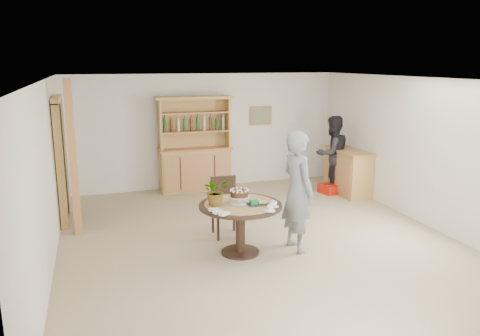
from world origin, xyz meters
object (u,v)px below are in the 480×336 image
Objects in this scene: sideboard at (348,171)px; red_suitcase at (334,188)px; dining_chair at (225,202)px; hutch at (195,159)px; dining_table at (240,214)px; adult_person at (332,154)px; teen_boy at (298,191)px.

sideboard reaches higher than red_suitcase.
dining_chair is at bearing -153.93° from sideboard.
sideboard is (3.04, -1.24, -0.22)m from hutch.
dining_chair is at bearing 89.89° from dining_table.
dining_chair is 1.42× the size of red_suitcase.
dining_table is 0.73× the size of adult_person.
dining_table is at bearing -150.91° from red_suitcase.
hutch is 1.70× the size of dining_table.
dining_chair is (-0.11, -2.78, -0.15)m from hutch.
red_suitcase is (-0.24, 0.13, -0.37)m from sideboard.
adult_person is at bearing -19.10° from hutch.
teen_boy is 1.10× the size of adult_person.
red_suitcase is (2.07, 2.60, -0.80)m from teen_boy.
sideboard is 3.51m from dining_chair.
dining_chair is (0.00, 0.83, -0.07)m from dining_table.
dining_table is at bearing 31.45° from adult_person.
hutch is at bearing 3.08° from teen_boy.
sideboard is 0.70× the size of teen_boy.
hutch reaches higher than teen_boy.
teen_boy is (-2.31, -2.47, 0.43)m from sideboard.
teen_boy reaches higher than sideboard.
red_suitcase is at bearing 40.60° from dining_table.
teen_boy is at bearing 42.28° from adult_person.
teen_boy is 2.69× the size of red_suitcase.
hutch is 2.16× the size of dining_chair.
hutch is 2.97m from adult_person.
adult_person is (2.91, 1.81, 0.28)m from dining_chair.
dining_chair is 0.53× the size of teen_boy.
dining_table is 1.80× the size of red_suitcase.
teen_boy is at bearing -46.45° from dining_chair.
dining_table is at bearing -88.95° from dining_chair.
hutch is 3.06× the size of red_suitcase.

